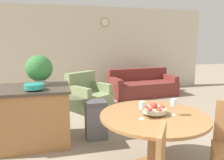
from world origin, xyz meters
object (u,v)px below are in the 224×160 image
couch (142,86)px  armchair (88,97)px  kitchen_island (32,115)px  dining_table (153,128)px  teal_bowl (34,86)px  wine_glass_right (174,103)px  fruit_bowl (154,110)px  potted_plant (39,69)px  wine_glass_left (142,106)px  trash_bin (96,120)px

couch → armchair: bearing=-156.7°
kitchen_island → couch: bearing=41.0°
dining_table → armchair: 2.79m
dining_table → teal_bowl: size_ratio=4.67×
couch → kitchen_island: bearing=-144.6°
kitchen_island → armchair: 1.91m
couch → armchair: armchair is taller
wine_glass_right → teal_bowl: size_ratio=0.73×
kitchen_island → armchair: bearing=54.1°
fruit_bowl → potted_plant: bearing=135.0°
dining_table → couch: 3.99m
couch → potted_plant: bearing=-145.4°
wine_glass_left → kitchen_island: (-1.33, 1.30, -0.44)m
wine_glass_left → potted_plant: 1.93m
fruit_bowl → armchair: bearing=98.5°
wine_glass_left → potted_plant: (-1.19, 1.50, 0.28)m
dining_table → trash_bin: size_ratio=2.03×
wine_glass_right → armchair: size_ratio=0.18×
kitchen_island → teal_bowl: (0.08, -0.22, 0.51)m
teal_bowl → couch: teal_bowl is taller
armchair → wine_glass_right: bearing=-110.8°
couch → armchair: 2.04m
dining_table → wine_glass_right: 0.39m
couch → dining_table: bearing=-115.9°
kitchen_island → teal_bowl: bearing=-70.1°
dining_table → trash_bin: bearing=114.3°
dining_table → wine_glass_right: wine_glass_right is taller
fruit_bowl → teal_bowl: 1.75m
wine_glass_right → armchair: 2.96m
wine_glass_right → trash_bin: (-0.72, 1.22, -0.58)m
trash_bin → couch: size_ratio=0.32×
armchair → teal_bowl: bearing=-153.5°
trash_bin → wine_glass_right: bearing=-59.5°
dining_table → teal_bowl: 1.79m
wine_glass_right → trash_bin: size_ratio=0.32×
wine_glass_left → trash_bin: (-0.31, 1.24, -0.58)m
dining_table → armchair: (-0.41, 2.74, -0.28)m
wine_glass_right → teal_bowl: 1.97m
fruit_bowl → couch: fruit_bowl is taller
trash_bin → kitchen_island: bearing=176.3°
potted_plant → wine_glass_right: bearing=-42.7°
dining_table → fruit_bowl: fruit_bowl is taller
kitchen_island → couch: size_ratio=0.59×
wine_glass_left → potted_plant: bearing=128.6°
trash_bin → wine_glass_left: bearing=-75.8°
armchair → kitchen_island: bearing=-159.1°
teal_bowl → trash_bin: (0.94, 0.16, -0.65)m
trash_bin → couch: (1.89, 2.59, -0.04)m
fruit_bowl → couch: size_ratio=0.15×
fruit_bowl → trash_bin: size_ratio=0.46×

